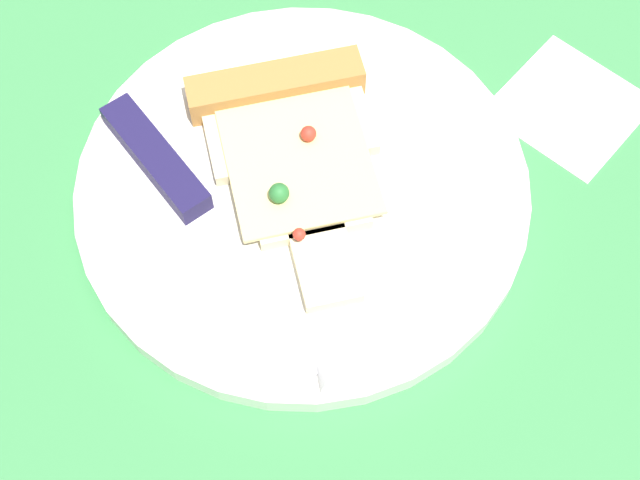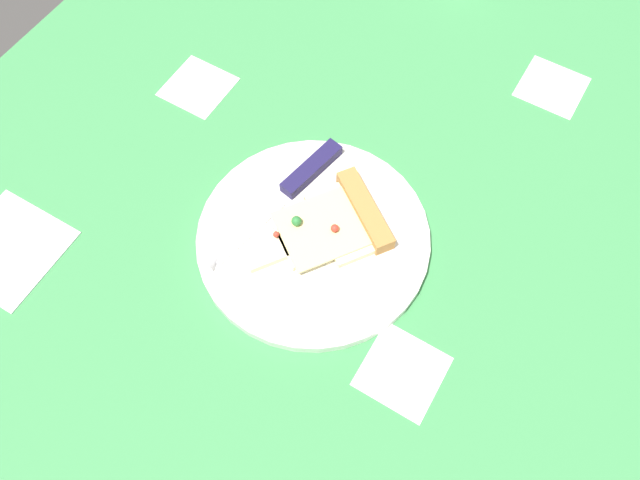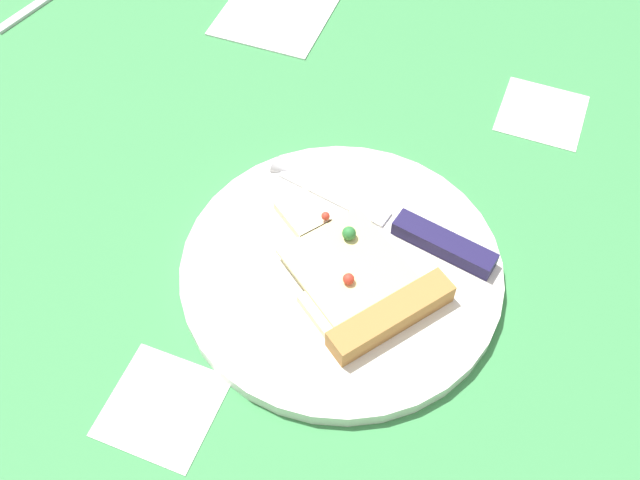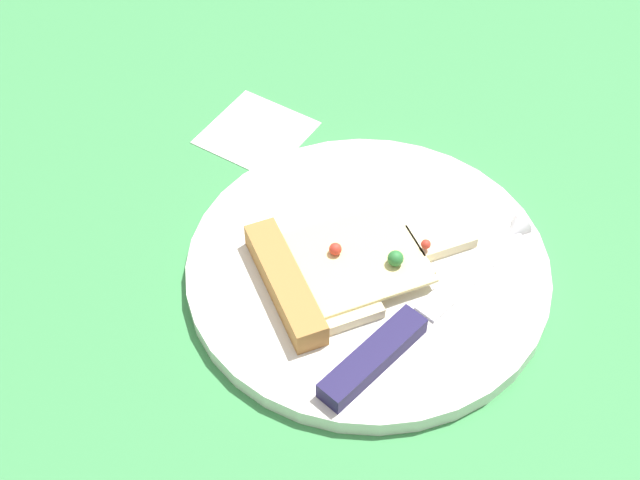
# 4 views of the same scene
# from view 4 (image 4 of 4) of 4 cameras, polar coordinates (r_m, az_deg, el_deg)

# --- Properties ---
(ground_plane) EXTENTS (1.32, 1.32, 0.03)m
(ground_plane) POSITION_cam_4_polar(r_m,az_deg,el_deg) (0.77, -5.08, -3.17)
(ground_plane) COLOR #3D8C4C
(ground_plane) RESTS_ON ground
(plate) EXTENTS (0.30, 0.30, 0.02)m
(plate) POSITION_cam_4_polar(r_m,az_deg,el_deg) (0.75, 3.01, -1.85)
(plate) COLOR white
(plate) RESTS_ON ground_plane
(pizza_slice) EXTENTS (0.19, 0.16, 0.03)m
(pizza_slice) POSITION_cam_4_polar(r_m,az_deg,el_deg) (0.73, 1.19, -1.68)
(pizza_slice) COLOR beige
(pizza_slice) RESTS_ON plate
(knife) EXTENTS (0.24, 0.07, 0.02)m
(knife) POSITION_cam_4_polar(r_m,az_deg,el_deg) (0.70, 5.83, -5.18)
(knife) COLOR silver
(knife) RESTS_ON plate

